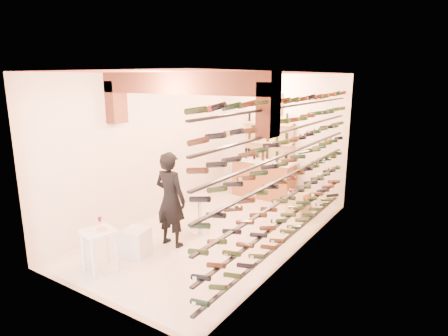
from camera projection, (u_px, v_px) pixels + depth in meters
name	position (u px, v px, depth m)	size (l,w,h in m)	color
ground	(216.00, 232.00, 7.89)	(6.00, 6.00, 0.00)	beige
room_shell	(208.00, 125.00, 7.16)	(3.52, 6.02, 3.21)	silver
wine_rack	(287.00, 169.00, 6.72)	(0.32, 5.70, 2.56)	black
back_counter	(263.00, 178.00, 10.08)	(1.70, 0.62, 1.29)	#93572D
back_shelving	(268.00, 153.00, 10.13)	(1.40, 0.31, 2.73)	tan
tasting_table	(100.00, 238.00, 6.17)	(0.60, 0.60, 0.86)	white
white_stool	(137.00, 242.00, 6.78)	(0.41, 0.41, 0.51)	white
person	(170.00, 199.00, 7.09)	(0.66, 0.43, 1.81)	black
chrome_barstool	(200.00, 211.00, 7.77)	(0.41, 0.41, 0.80)	silver
crate_lower	(299.00, 209.00, 8.78)	(0.51, 0.35, 0.30)	tan
crate_upper	(299.00, 198.00, 8.72)	(0.45, 0.31, 0.26)	tan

